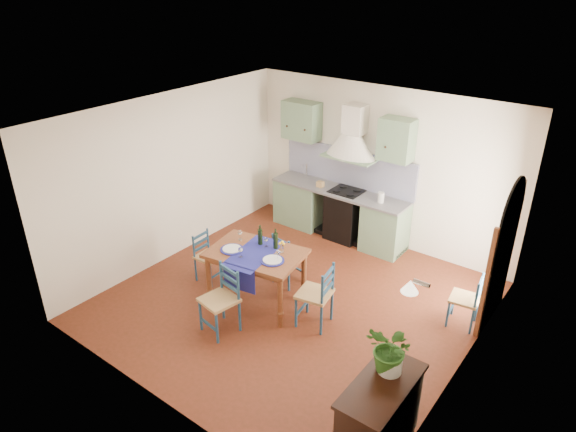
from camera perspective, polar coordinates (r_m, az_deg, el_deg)
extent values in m
plane|color=#49210F|center=(7.83, 0.63, -9.40)|extent=(5.00, 5.00, 0.00)
cube|color=silver|center=(9.08, 10.14, 5.42)|extent=(5.00, 0.04, 2.80)
cube|color=gray|center=(9.89, 1.44, 1.57)|extent=(0.90, 0.60, 0.88)
cube|color=gray|center=(9.07, 10.71, -1.31)|extent=(0.70, 0.60, 0.88)
cube|color=black|center=(9.40, 6.39, 0.03)|extent=(0.60, 0.58, 0.88)
cube|color=slate|center=(9.28, 5.74, 2.83)|extent=(2.60, 0.64, 0.04)
cube|color=silver|center=(9.71, 1.47, 4.01)|extent=(0.45, 0.40, 0.03)
cylinder|color=silver|center=(9.79, 2.10, 5.16)|extent=(0.02, 0.02, 0.26)
cube|color=black|center=(9.20, 6.54, 2.75)|extent=(0.55, 0.48, 0.02)
cube|color=black|center=(9.68, 5.67, -1.76)|extent=(2.60, 0.50, 0.08)
cube|color=#080D4E|center=(9.36, 6.73, 5.38)|extent=(2.65, 0.05, 0.68)
cube|color=gray|center=(9.51, 1.51, 10.57)|extent=(0.70, 0.34, 0.70)
cube|color=gray|center=(8.59, 11.97, 8.30)|extent=(0.55, 0.34, 0.70)
cone|color=silver|center=(8.95, 7.00, 7.72)|extent=(0.96, 0.96, 0.40)
cube|color=silver|center=(8.90, 7.46, 10.61)|extent=(0.36, 0.30, 0.50)
cube|color=silver|center=(6.15, 19.88, -6.37)|extent=(0.04, 5.00, 2.80)
cube|color=black|center=(7.63, 22.54, -5.30)|extent=(0.03, 1.00, 1.65)
cylinder|color=black|center=(7.26, 23.64, 0.29)|extent=(0.03, 1.00, 1.00)
cube|color=brown|center=(7.17, 21.12, -7.10)|extent=(0.06, 0.06, 1.65)
cube|color=brown|center=(8.10, 23.45, -3.60)|extent=(0.06, 0.06, 1.65)
cube|color=brown|center=(7.75, 23.09, -3.58)|extent=(0.04, 0.55, 1.96)
cylinder|color=silver|center=(4.65, 14.62, -7.24)|extent=(0.15, 0.04, 0.04)
cone|color=#FFEDC6|center=(4.72, 13.41, -7.59)|extent=(0.16, 0.16, 0.12)
cube|color=silver|center=(8.69, -12.73, 4.24)|extent=(0.04, 5.00, 2.80)
cube|color=silver|center=(6.60, 0.75, 10.84)|extent=(5.00, 5.00, 0.01)
cube|color=brown|center=(7.38, -3.59, -4.20)|extent=(1.47, 1.10, 0.05)
cube|color=brown|center=(7.42, -3.58, -4.64)|extent=(1.31, 0.95, 0.08)
cylinder|color=brown|center=(7.64, -8.78, -7.11)|extent=(0.08, 0.08, 0.80)
cylinder|color=brown|center=(8.14, -5.76, -4.63)|extent=(0.08, 0.08, 0.80)
cylinder|color=brown|center=(7.10, -0.88, -9.62)|extent=(0.08, 0.08, 0.80)
cylinder|color=brown|center=(7.64, 1.77, -6.76)|extent=(0.08, 0.08, 0.80)
cube|color=navy|center=(7.33, -3.82, -4.20)|extent=(0.66, 1.07, 0.01)
cube|color=navy|center=(7.14, -5.45, -6.91)|extent=(0.50, 0.10, 0.38)
cylinder|color=navy|center=(7.44, -6.26, -3.70)|extent=(0.34, 0.34, 0.01)
cylinder|color=silver|center=(7.44, -6.26, -3.63)|extent=(0.27, 0.27, 0.01)
cylinder|color=navy|center=(7.13, -1.74, -4.96)|extent=(0.34, 0.34, 0.01)
cylinder|color=silver|center=(7.13, -1.74, -4.89)|extent=(0.27, 0.27, 0.01)
cylinder|color=black|center=(7.49, -3.12, -2.12)|extent=(0.07, 0.07, 0.32)
cylinder|color=black|center=(7.37, -1.39, -2.56)|extent=(0.07, 0.07, 0.32)
cylinder|color=white|center=(7.32, -0.68, -3.66)|extent=(0.05, 0.05, 0.10)
sphere|color=yellow|center=(7.28, -0.68, -3.05)|extent=(0.10, 0.10, 0.10)
cylinder|color=navy|center=(7.24, -9.69, -10.81)|extent=(0.04, 0.04, 0.49)
cylinder|color=navy|center=(7.27, -7.33, -8.18)|extent=(0.04, 0.04, 0.95)
cylinder|color=navy|center=(6.98, -7.90, -12.23)|extent=(0.04, 0.04, 0.49)
cylinder|color=navy|center=(7.01, -5.47, -9.49)|extent=(0.04, 0.04, 0.95)
cube|color=tan|center=(7.04, -7.68, -9.23)|extent=(0.51, 0.51, 0.04)
cube|color=navy|center=(7.05, -6.49, -7.77)|extent=(0.40, 0.10, 0.05)
cube|color=navy|center=(6.98, -6.54, -6.91)|extent=(0.40, 0.10, 0.05)
cube|color=navy|center=(6.91, -6.59, -6.03)|extent=(0.40, 0.10, 0.05)
cube|color=navy|center=(7.14, -8.79, -11.85)|extent=(0.38, 0.10, 0.03)
cylinder|color=navy|center=(8.13, 1.83, -6.01)|extent=(0.03, 0.03, 0.45)
cylinder|color=navy|center=(7.81, 0.09, -5.64)|extent=(0.03, 0.03, 0.87)
cylinder|color=navy|center=(8.34, 0.09, -5.11)|extent=(0.03, 0.03, 0.45)
cylinder|color=navy|center=(8.02, -1.68, -4.72)|extent=(0.03, 0.03, 0.87)
cube|color=tan|center=(8.01, 0.09, -4.57)|extent=(0.46, 0.46, 0.04)
cube|color=navy|center=(7.84, -0.81, -4.27)|extent=(0.37, 0.07, 0.04)
cube|color=navy|center=(7.78, -0.82, -3.53)|extent=(0.37, 0.07, 0.04)
cube|color=navy|center=(7.72, -0.82, -2.78)|extent=(0.37, 0.07, 0.04)
cube|color=navy|center=(8.26, 0.95, -5.84)|extent=(0.35, 0.08, 0.02)
cylinder|color=navy|center=(8.11, -8.59, -6.59)|extent=(0.03, 0.03, 0.41)
cylinder|color=navy|center=(8.20, -10.33, -4.70)|extent=(0.03, 0.03, 0.80)
cylinder|color=navy|center=(8.30, -7.08, -5.63)|extent=(0.03, 0.03, 0.41)
cylinder|color=navy|center=(8.40, -8.79, -3.81)|extent=(0.03, 0.03, 0.80)
cube|color=tan|center=(8.19, -8.75, -4.45)|extent=(0.39, 0.39, 0.04)
cube|color=navy|center=(8.23, -9.62, -3.45)|extent=(0.03, 0.34, 0.04)
cube|color=navy|center=(8.18, -9.67, -2.79)|extent=(0.03, 0.34, 0.04)
cube|color=navy|center=(8.13, -9.73, -2.13)|extent=(0.03, 0.34, 0.04)
cube|color=navy|center=(8.23, -7.81, -6.37)|extent=(0.04, 0.32, 0.02)
cylinder|color=navy|center=(7.46, 2.16, -9.12)|extent=(0.04, 0.04, 0.48)
cylinder|color=navy|center=(7.22, 4.95, -8.37)|extent=(0.04, 0.04, 0.94)
cylinder|color=navy|center=(7.19, 0.89, -10.68)|extent=(0.04, 0.04, 0.48)
cylinder|color=navy|center=(6.93, 3.76, -9.96)|extent=(0.04, 0.04, 0.94)
cube|color=tan|center=(7.11, 2.96, -8.60)|extent=(0.51, 0.51, 0.04)
cube|color=navy|center=(6.98, 4.41, -8.10)|extent=(0.10, 0.40, 0.05)
cube|color=navy|center=(6.91, 4.45, -7.24)|extent=(0.10, 0.40, 0.05)
cube|color=navy|center=(6.84, 4.48, -6.36)|extent=(0.10, 0.40, 0.05)
cube|color=navy|center=(7.36, 1.54, -10.22)|extent=(0.10, 0.38, 0.03)
cylinder|color=navy|center=(7.81, 17.90, -9.11)|extent=(0.03, 0.03, 0.41)
cylinder|color=navy|center=(7.67, 20.45, -8.47)|extent=(0.03, 0.03, 0.81)
cylinder|color=navy|center=(7.54, 17.32, -10.38)|extent=(0.03, 0.03, 0.41)
cylinder|color=navy|center=(7.40, 19.96, -9.74)|extent=(0.03, 0.03, 0.81)
cube|color=tan|center=(7.54, 19.03, -8.67)|extent=(0.42, 0.42, 0.04)
cube|color=navy|center=(7.46, 20.37, -8.25)|extent=(0.07, 0.34, 0.04)
cube|color=navy|center=(7.40, 20.50, -7.56)|extent=(0.07, 0.34, 0.04)
cube|color=navy|center=(7.35, 20.63, -6.85)|extent=(0.07, 0.34, 0.04)
cube|color=navy|center=(7.70, 17.57, -10.00)|extent=(0.07, 0.32, 0.02)
cube|color=black|center=(5.56, 10.06, -21.21)|extent=(0.45, 1.00, 0.82)
cube|color=black|center=(5.26, 10.43, -18.06)|extent=(0.50, 1.05, 0.04)
cube|color=brown|center=(5.52, 6.55, -22.01)|extent=(0.02, 0.38, 0.63)
cube|color=brown|center=(5.80, 9.03, -19.18)|extent=(0.02, 0.38, 0.63)
cube|color=black|center=(6.21, 10.23, -20.89)|extent=(0.08, 0.08, 0.08)
cube|color=black|center=(6.13, 13.34, -22.13)|extent=(0.08, 0.08, 0.08)
imported|color=#2D6420|center=(5.22, 11.42, -14.43)|extent=(0.59, 0.55, 0.52)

